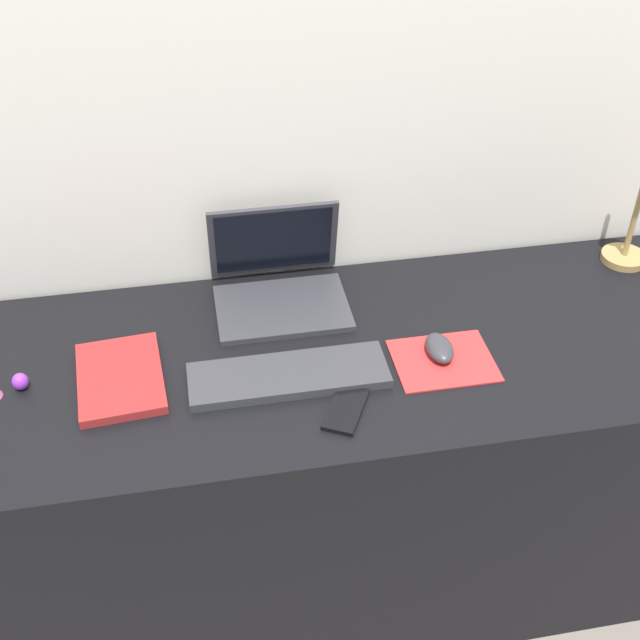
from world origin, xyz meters
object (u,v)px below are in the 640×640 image
(toy_figurine_purple, at_px, (20,381))
(mouse, at_px, (439,348))
(cell_phone, at_px, (346,410))
(keyboard, at_px, (289,375))
(notebook_pad, at_px, (120,378))
(laptop, at_px, (278,277))

(toy_figurine_purple, bearing_deg, mouse, -3.53)
(mouse, relative_size, cell_phone, 0.75)
(cell_phone, bearing_deg, keyboard, 157.81)
(cell_phone, xyz_separation_m, notebook_pad, (-0.44, 0.17, 0.01))
(laptop, distance_m, toy_figurine_purple, 0.60)
(laptop, relative_size, keyboard, 0.73)
(keyboard, height_order, notebook_pad, same)
(toy_figurine_purple, bearing_deg, notebook_pad, -4.51)
(laptop, relative_size, mouse, 3.12)
(keyboard, distance_m, mouse, 0.33)
(laptop, distance_m, mouse, 0.41)
(laptop, bearing_deg, notebook_pad, -146.95)
(keyboard, bearing_deg, notebook_pad, 170.99)
(keyboard, height_order, cell_phone, keyboard)
(toy_figurine_purple, bearing_deg, cell_phone, -16.13)
(laptop, distance_m, keyboard, 0.29)
(laptop, xyz_separation_m, toy_figurine_purple, (-0.56, -0.22, -0.04))
(mouse, xyz_separation_m, notebook_pad, (-0.67, 0.04, -0.01))
(laptop, relative_size, notebook_pad, 1.25)
(keyboard, distance_m, cell_phone, 0.15)
(laptop, distance_m, cell_phone, 0.41)
(mouse, distance_m, toy_figurine_purple, 0.87)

